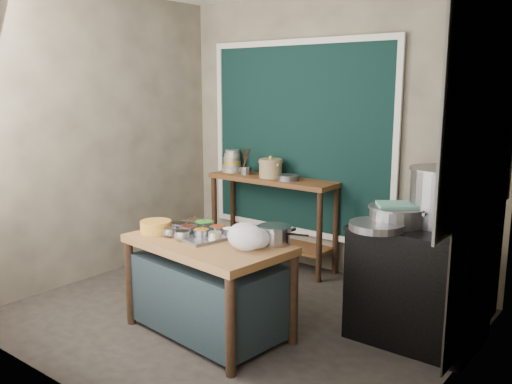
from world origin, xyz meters
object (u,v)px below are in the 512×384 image
Objects in this scene: back_counter at (272,221)px; condiment_tray at (198,234)px; stove_block at (418,285)px; utensil_cup at (245,170)px; ceramic_crock at (271,169)px; yellow_basin at (156,227)px; stock_pot at (445,197)px; saucepan at (275,235)px; steamer at (397,215)px; prep_table at (208,287)px.

back_counter is 1.68m from condiment_tray.
back_counter is 1.61× the size of stove_block.
utensil_cup reaches higher than condiment_tray.
back_counter is at bearing 40.59° from ceramic_crock.
stock_pot is at bearing 31.43° from yellow_basin.
ceramic_crock reaches higher than condiment_tray.
stove_block is at bearing 18.75° from saucepan.
steamer is (0.69, 0.60, 0.13)m from saucepan.
ceramic_crock is (-0.46, 1.58, 0.28)m from condiment_tray.
steamer is (1.75, -0.79, -0.09)m from ceramic_crock.
stock_pot is at bearing 21.17° from saucepan.
saucepan is 1.72× the size of utensil_cup.
saucepan is 0.58× the size of steamer.
yellow_basin reaches higher than prep_table.
utensil_cup reaches higher than back_counter.
stove_block is 2.43m from utensil_cup.
stove_block reaches higher than prep_table.
condiment_tray is 1.53m from steamer.
back_counter is at bearing 158.98° from stove_block.
back_counter is at bearing 107.52° from saucepan.
condiment_tray is 3.57× the size of utensil_cup.
saucepan is 0.92m from steamer.
stove_block is at bearing -17.58° from utensil_cup.
stove_block is at bearing -21.02° from back_counter.
steamer is (1.73, -0.80, 0.48)m from back_counter.
utensil_cup is at bearing 162.42° from stove_block.
stove_block is at bearing 29.37° from yellow_basin.
prep_table is 1.59m from stove_block.
prep_table is at bearing -69.99° from back_counter.
stove_block is 0.56m from steamer.
steamer is (2.08, -0.78, -0.04)m from utensil_cup.
back_counter is 1.78m from saucepan.
condiment_tray is 2.07× the size of saucepan.
prep_table is at bearing -144.78° from stove_block.
utensil_cup is at bearing 166.60° from stock_pot.
prep_table is 4.97× the size of saucepan.
ceramic_crock reaches higher than utensil_cup.
stock_pot is (0.96, 0.82, 0.28)m from saucepan.
utensil_cup is at bearing 116.01° from saucepan.
prep_table is 1.91m from stock_pot.
saucepan reaches higher than stove_block.
saucepan is (-0.85, -0.67, 0.39)m from stove_block.
prep_table is 4.82× the size of ceramic_crock.
utensil_cup is 2.42m from stock_pot.
stove_block is 3.58× the size of saucepan.
stove_block is 1.15m from saucepan.
condiment_tray is 0.95× the size of stock_pot.
prep_table is 2.28× the size of stock_pot.
steamer is at bearing -24.71° from back_counter.
stock_pot is (2.01, -0.58, 0.62)m from back_counter.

